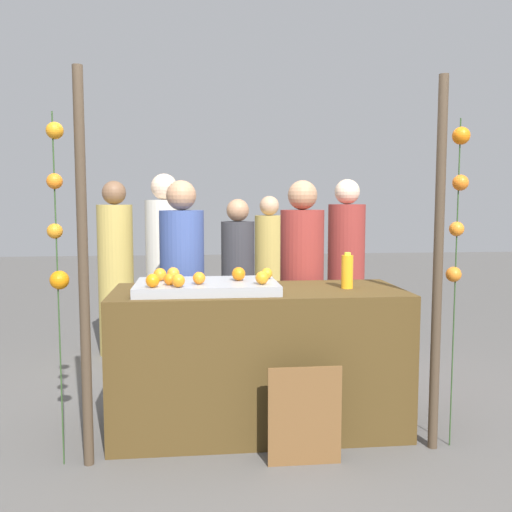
{
  "coord_description": "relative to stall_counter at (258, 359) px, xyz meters",
  "views": [
    {
      "loc": [
        -0.4,
        -3.52,
        1.47
      ],
      "look_at": [
        0.0,
        0.15,
        1.11
      ],
      "focal_mm": 39.41,
      "sensor_mm": 36.0,
      "label": 1
    }
  ],
  "objects": [
    {
      "name": "ground_plane",
      "position": [
        0.0,
        0.0,
        -0.46
      ],
      "size": [
        24.0,
        24.0,
        0.0
      ],
      "primitive_type": "plane",
      "color": "#565451"
    },
    {
      "name": "stall_counter",
      "position": [
        0.0,
        0.0,
        0.0
      ],
      "size": [
        1.85,
        0.75,
        0.91
      ],
      "primitive_type": "cube",
      "color": "#4C3819",
      "rests_on": "ground_plane"
    },
    {
      "name": "orange_tray",
      "position": [
        -0.33,
        -0.04,
        0.49
      ],
      "size": [
        0.88,
        0.53,
        0.06
      ],
      "primitive_type": "cube",
      "color": "#9EA0A5",
      "rests_on": "stall_counter"
    },
    {
      "name": "orange_0",
      "position": [
        -0.38,
        -0.14,
        0.55
      ],
      "size": [
        0.08,
        0.08,
        0.08
      ],
      "primitive_type": "sphere",
      "color": "orange",
      "rests_on": "orange_tray"
    },
    {
      "name": "orange_1",
      "position": [
        -0.54,
        0.07,
        0.56
      ],
      "size": [
        0.08,
        0.08,
        0.08
      ],
      "primitive_type": "sphere",
      "color": "orange",
      "rests_on": "orange_tray"
    },
    {
      "name": "orange_2",
      "position": [
        -0.13,
        -0.01,
        0.56
      ],
      "size": [
        0.09,
        0.09,
        0.09
      ],
      "primitive_type": "sphere",
      "color": "orange",
      "rests_on": "orange_tray"
    },
    {
      "name": "orange_3",
      "position": [
        -0.62,
        0.03,
        0.56
      ],
      "size": [
        0.08,
        0.08,
        0.08
      ],
      "primitive_type": "sphere",
      "color": "orange",
      "rests_on": "orange_tray"
    },
    {
      "name": "orange_4",
      "position": [
        0.0,
        -0.19,
        0.56
      ],
      "size": [
        0.08,
        0.08,
        0.08
      ],
      "primitive_type": "sphere",
      "color": "orange",
      "rests_on": "orange_tray"
    },
    {
      "name": "orange_5",
      "position": [
        -0.65,
        -0.24,
        0.56
      ],
      "size": [
        0.08,
        0.08,
        0.08
      ],
      "primitive_type": "sphere",
      "color": "orange",
      "rests_on": "orange_tray"
    },
    {
      "name": "orange_6",
      "position": [
        -0.55,
        -0.16,
        0.55
      ],
      "size": [
        0.07,
        0.07,
        0.07
      ],
      "primitive_type": "sphere",
      "color": "orange",
      "rests_on": "orange_tray"
    },
    {
      "name": "orange_7",
      "position": [
        0.06,
        0.05,
        0.55
      ],
      "size": [
        0.07,
        0.07,
        0.07
      ],
      "primitive_type": "sphere",
      "color": "orange",
      "rests_on": "orange_tray"
    },
    {
      "name": "orange_8",
      "position": [
        -0.5,
        -0.25,
        0.56
      ],
      "size": [
        0.08,
        0.08,
        0.08
      ],
      "primitive_type": "sphere",
      "color": "orange",
      "rests_on": "orange_tray"
    },
    {
      "name": "juice_bottle",
      "position": [
        0.57,
        -0.02,
        0.57
      ],
      "size": [
        0.08,
        0.08,
        0.23
      ],
      "color": "#F4A31C",
      "rests_on": "stall_counter"
    },
    {
      "name": "chalkboard_sign",
      "position": [
        0.2,
        -0.54,
        -0.18
      ],
      "size": [
        0.42,
        0.03,
        0.57
      ],
      "color": "brown",
      "rests_on": "ground_plane"
    },
    {
      "name": "vendor_left",
      "position": [
        -0.5,
        0.63,
        0.3
      ],
      "size": [
        0.33,
        0.33,
        1.63
      ],
      "color": "#384C8C",
      "rests_on": "ground_plane"
    },
    {
      "name": "vendor_right",
      "position": [
        0.4,
        0.6,
        0.3
      ],
      "size": [
        0.33,
        0.33,
        1.63
      ],
      "color": "maroon",
      "rests_on": "ground_plane"
    },
    {
      "name": "crowd_person_0",
      "position": [
        0.38,
        2.36,
        0.26
      ],
      "size": [
        0.31,
        0.31,
        1.53
      ],
      "color": "tan",
      "rests_on": "ground_plane"
    },
    {
      "name": "crowd_person_1",
      "position": [
        -0.67,
        1.54,
        0.34
      ],
      "size": [
        0.34,
        0.34,
        1.72
      ],
      "color": "beige",
      "rests_on": "ground_plane"
    },
    {
      "name": "crowd_person_2",
      "position": [
        0.97,
        1.44,
        0.32
      ],
      "size": [
        0.34,
        0.34,
        1.67
      ],
      "color": "maroon",
      "rests_on": "ground_plane"
    },
    {
      "name": "crowd_person_3",
      "position": [
        -1.16,
        1.91,
        0.32
      ],
      "size": [
        0.33,
        0.33,
        1.67
      ],
      "color": "tan",
      "rests_on": "ground_plane"
    },
    {
      "name": "crowd_person_4",
      "position": [
        -0.02,
        1.5,
        0.24
      ],
      "size": [
        0.3,
        0.3,
        1.49
      ],
      "color": "#333338",
      "rests_on": "ground_plane"
    },
    {
      "name": "canopy_post_left",
      "position": [
        -1.01,
        -0.41,
        0.64
      ],
      "size": [
        0.06,
        0.06,
        2.19
      ],
      "primitive_type": "cylinder",
      "color": "#473828",
      "rests_on": "ground_plane"
    },
    {
      "name": "canopy_post_right",
      "position": [
        1.01,
        -0.41,
        0.64
      ],
      "size": [
        0.06,
        0.06,
        2.19
      ],
      "primitive_type": "cylinder",
      "color": "#473828",
      "rests_on": "ground_plane"
    },
    {
      "name": "garland_strand_left",
      "position": [
        -1.14,
        -0.39,
        0.93
      ],
      "size": [
        0.11,
        0.1,
        1.95
      ],
      "color": "#2D4C23",
      "rests_on": "ground_plane"
    },
    {
      "name": "garland_strand_right",
      "position": [
        1.12,
        -0.4,
        1.02
      ],
      "size": [
        0.11,
        0.1,
        1.95
      ],
      "color": "#2D4C23",
      "rests_on": "ground_plane"
    }
  ]
}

